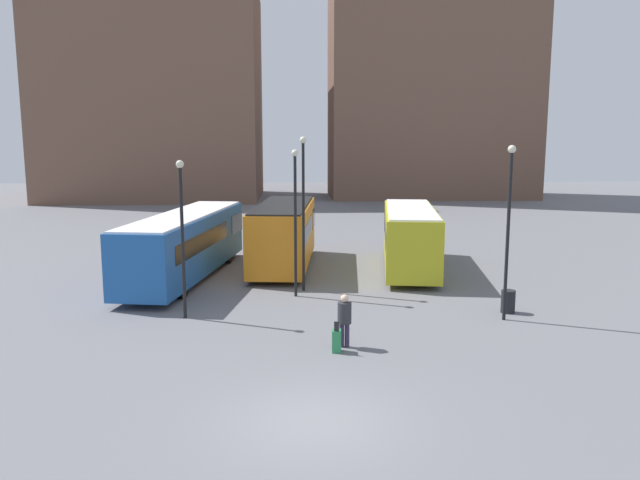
{
  "coord_description": "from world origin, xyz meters",
  "views": [
    {
      "loc": [
        -0.46,
        -13.43,
        6.4
      ],
      "look_at": [
        0.71,
        11.7,
        2.32
      ],
      "focal_mm": 35.0,
      "sensor_mm": 36.0,
      "label": 1
    }
  ],
  "objects_px": {
    "bus_0": "(186,242)",
    "lamp_post_3": "(508,220)",
    "bus_2": "(410,236)",
    "trash_bin": "(508,301)",
    "traveler": "(344,316)",
    "lamp_post_1": "(182,227)",
    "suitcase": "(336,341)",
    "lamp_post_2": "(295,212)",
    "lamp_post_0": "(303,203)",
    "bus_1": "(284,233)"
  },
  "relations": [
    {
      "from": "lamp_post_3",
      "to": "lamp_post_1",
      "type": "bearing_deg",
      "value": 176.1
    },
    {
      "from": "lamp_post_1",
      "to": "trash_bin",
      "type": "bearing_deg",
      "value": 0.64
    },
    {
      "from": "bus_0",
      "to": "bus_2",
      "type": "distance_m",
      "value": 10.82
    },
    {
      "from": "traveler",
      "to": "lamp_post_3",
      "type": "relative_size",
      "value": 0.27
    },
    {
      "from": "bus_0",
      "to": "lamp_post_3",
      "type": "distance_m",
      "value": 14.74
    },
    {
      "from": "suitcase",
      "to": "trash_bin",
      "type": "relative_size",
      "value": 1.16
    },
    {
      "from": "lamp_post_2",
      "to": "lamp_post_3",
      "type": "distance_m",
      "value": 8.32
    },
    {
      "from": "bus_1",
      "to": "trash_bin",
      "type": "height_order",
      "value": "bus_1"
    },
    {
      "from": "bus_0",
      "to": "lamp_post_3",
      "type": "height_order",
      "value": "lamp_post_3"
    },
    {
      "from": "traveler",
      "to": "lamp_post_1",
      "type": "xyz_separation_m",
      "value": [
        -5.5,
        3.47,
        2.35
      ]
    },
    {
      "from": "traveler",
      "to": "lamp_post_3",
      "type": "height_order",
      "value": "lamp_post_3"
    },
    {
      "from": "bus_1",
      "to": "trash_bin",
      "type": "bearing_deg",
      "value": -131.38
    },
    {
      "from": "bus_1",
      "to": "suitcase",
      "type": "height_order",
      "value": "bus_1"
    },
    {
      "from": "trash_bin",
      "to": "suitcase",
      "type": "bearing_deg",
      "value": -148.94
    },
    {
      "from": "lamp_post_2",
      "to": "trash_bin",
      "type": "relative_size",
      "value": 7.06
    },
    {
      "from": "lamp_post_2",
      "to": "bus_0",
      "type": "bearing_deg",
      "value": 142.86
    },
    {
      "from": "bus_2",
      "to": "suitcase",
      "type": "distance_m",
      "value": 12.89
    },
    {
      "from": "lamp_post_2",
      "to": "trash_bin",
      "type": "bearing_deg",
      "value": -19.73
    },
    {
      "from": "bus_0",
      "to": "lamp_post_0",
      "type": "relative_size",
      "value": 1.87
    },
    {
      "from": "bus_2",
      "to": "trash_bin",
      "type": "height_order",
      "value": "bus_2"
    },
    {
      "from": "bus_2",
      "to": "lamp_post_1",
      "type": "xyz_separation_m",
      "value": [
        -9.72,
        -8.1,
        1.68
      ]
    },
    {
      "from": "bus_1",
      "to": "lamp_post_0",
      "type": "distance_m",
      "value": 5.59
    },
    {
      "from": "lamp_post_2",
      "to": "trash_bin",
      "type": "distance_m",
      "value": 8.93
    },
    {
      "from": "trash_bin",
      "to": "bus_2",
      "type": "bearing_deg",
      "value": 105.49
    },
    {
      "from": "bus_0",
      "to": "lamp_post_2",
      "type": "height_order",
      "value": "lamp_post_2"
    },
    {
      "from": "bus_0",
      "to": "bus_2",
      "type": "bearing_deg",
      "value": -73.98
    },
    {
      "from": "suitcase",
      "to": "lamp_post_2",
      "type": "xyz_separation_m",
      "value": [
        -1.18,
        6.87,
        3.16
      ]
    },
    {
      "from": "lamp_post_0",
      "to": "trash_bin",
      "type": "distance_m",
      "value": 9.09
    },
    {
      "from": "bus_1",
      "to": "traveler",
      "type": "relative_size",
      "value": 5.56
    },
    {
      "from": "bus_1",
      "to": "lamp_post_1",
      "type": "height_order",
      "value": "lamp_post_1"
    },
    {
      "from": "lamp_post_2",
      "to": "traveler",
      "type": "bearing_deg",
      "value": -77.21
    },
    {
      "from": "traveler",
      "to": "suitcase",
      "type": "height_order",
      "value": "traveler"
    },
    {
      "from": "suitcase",
      "to": "trash_bin",
      "type": "xyz_separation_m",
      "value": [
        6.71,
        4.04,
        0.08
      ]
    },
    {
      "from": "lamp_post_0",
      "to": "traveler",
      "type": "bearing_deg",
      "value": -81.44
    },
    {
      "from": "bus_2",
      "to": "lamp_post_2",
      "type": "bearing_deg",
      "value": 140.19
    },
    {
      "from": "bus_1",
      "to": "lamp_post_3",
      "type": "distance_m",
      "value": 12.81
    },
    {
      "from": "lamp_post_0",
      "to": "lamp_post_1",
      "type": "distance_m",
      "value": 5.9
    },
    {
      "from": "traveler",
      "to": "lamp_post_2",
      "type": "xyz_separation_m",
      "value": [
        -1.46,
        6.43,
        2.51
      ]
    },
    {
      "from": "bus_2",
      "to": "lamp_post_3",
      "type": "height_order",
      "value": "lamp_post_3"
    },
    {
      "from": "lamp_post_0",
      "to": "bus_0",
      "type": "bearing_deg",
      "value": 152.11
    },
    {
      "from": "bus_2",
      "to": "trash_bin",
      "type": "bearing_deg",
      "value": -156.44
    },
    {
      "from": "bus_1",
      "to": "lamp_post_1",
      "type": "distance_m",
      "value": 9.85
    },
    {
      "from": "lamp_post_1",
      "to": "lamp_post_2",
      "type": "xyz_separation_m",
      "value": [
        4.03,
        2.96,
        0.17
      ]
    },
    {
      "from": "lamp_post_3",
      "to": "bus_0",
      "type": "bearing_deg",
      "value": 148.75
    },
    {
      "from": "bus_2",
      "to": "suitcase",
      "type": "relative_size",
      "value": 9.7
    },
    {
      "from": "lamp_post_0",
      "to": "lamp_post_2",
      "type": "relative_size",
      "value": 1.09
    },
    {
      "from": "lamp_post_0",
      "to": "lamp_post_1",
      "type": "relative_size",
      "value": 1.15
    },
    {
      "from": "suitcase",
      "to": "traveler",
      "type": "bearing_deg",
      "value": -28.94
    },
    {
      "from": "trash_bin",
      "to": "lamp_post_0",
      "type": "bearing_deg",
      "value": 153.26
    },
    {
      "from": "lamp_post_3",
      "to": "lamp_post_0",
      "type": "bearing_deg",
      "value": 146.34
    }
  ]
}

